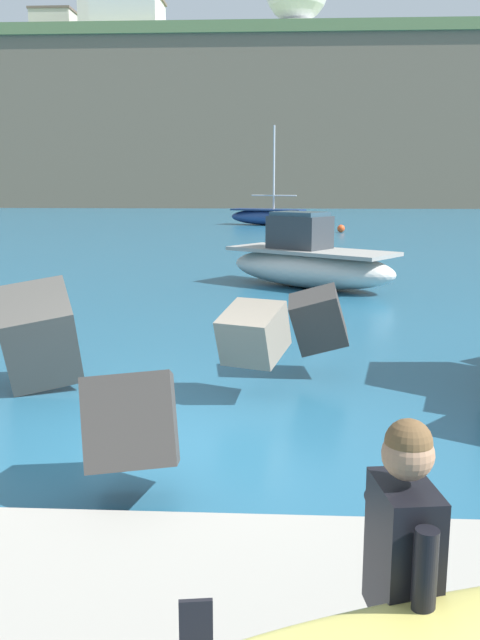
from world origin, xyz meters
name	(u,v)px	position (x,y,z in m)	size (l,w,h in m)	color
ground_plane	(153,453)	(0.00, 0.00, 0.00)	(400.00, 400.00, 0.00)	#235B7A
breakwater_jetty	(303,342)	(1.68, 1.43, 0.93)	(32.38, 7.02, 2.28)	gray
surfer_with_board	(418,605)	(1.91, -4.54, 1.28)	(2.12, 1.28, 1.78)	black
boat_near_left	(309,262)	(2.23, 12.13, 0.70)	(5.27, 4.55, 2.08)	beige
boat_mid_left	(268,216)	(0.71, 39.39, 0.59)	(5.53, 3.42, 6.46)	navy
mooring_buoy_inner	(341,229)	(5.00, 33.09, 0.22)	(0.44, 0.44, 0.44)	#E54C1E
headland_bluff	(175,128)	(-11.92, 83.63, 9.49)	(111.67, 32.96, 18.94)	#756651
station_building_west	(54,34)	(-28.63, 88.98, 22.05)	(5.63, 4.46, 6.18)	beige
station_building_central	(129,15)	(-15.45, 74.13, 20.97)	(7.50, 7.56, 4.04)	silver
station_building_east	(119,30)	(-19.39, 86.82, 22.10)	(4.72, 4.30, 6.28)	silver
station_building_annex	(112,23)	(-19.64, 83.73, 22.25)	(7.91, 4.22, 6.59)	silver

